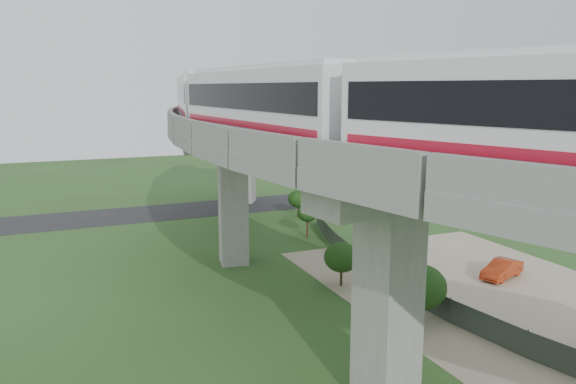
% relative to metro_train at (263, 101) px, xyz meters
% --- Properties ---
extents(ground, '(160.00, 160.00, 0.00)m').
position_rel_metro_train_xyz_m(ground, '(-0.40, -2.60, -12.31)').
color(ground, '#2C4B1E').
rests_on(ground, ground).
extents(dirt_lot, '(18.00, 26.00, 0.04)m').
position_rel_metro_train_xyz_m(dirt_lot, '(13.60, -4.60, -12.29)').
color(dirt_lot, gray).
rests_on(dirt_lot, ground).
extents(asphalt_road, '(60.00, 8.00, 0.03)m').
position_rel_metro_train_xyz_m(asphalt_road, '(-0.40, 27.40, -12.29)').
color(asphalt_road, '#232326').
rests_on(asphalt_road, ground).
extents(viaduct, '(19.58, 73.98, 11.40)m').
position_rel_metro_train_xyz_m(viaduct, '(3.44, -2.60, -3.26)').
color(viaduct, '#99968E').
rests_on(viaduct, ground).
extents(metro_train, '(11.83, 61.27, 3.64)m').
position_rel_metro_train_xyz_m(metro_train, '(0.00, 0.00, 0.00)').
color(metro_train, silver).
rests_on(metro_train, ground).
extents(fence, '(3.87, 38.73, 1.50)m').
position_rel_metro_train_xyz_m(fence, '(9.35, -2.60, -11.56)').
color(fence, '#2D382D').
rests_on(fence, ground).
extents(tree_0, '(2.10, 2.10, 2.77)m').
position_rel_metro_train_xyz_m(tree_0, '(11.21, 19.86, -10.44)').
color(tree_0, '#382314').
rests_on(tree_0, ground).
extents(tree_1, '(1.81, 1.81, 3.00)m').
position_rel_metro_train_xyz_m(tree_1, '(8.65, 12.15, -10.09)').
color(tree_1, '#382314').
rests_on(tree_1, ground).
extents(tree_2, '(2.35, 2.35, 3.01)m').
position_rel_metro_train_xyz_m(tree_2, '(5.53, 0.12, -10.30)').
color(tree_2, '#382314').
rests_on(tree_2, ground).
extents(tree_3, '(3.00, 3.00, 3.38)m').
position_rel_metro_train_xyz_m(tree_3, '(6.74, -6.80, -10.20)').
color(tree_3, '#382314').
rests_on(tree_3, ground).
extents(car_red, '(4.11, 2.60, 1.28)m').
position_rel_metro_train_xyz_m(car_red, '(16.55, -2.90, -11.63)').
color(car_red, '#9A2A0E').
rests_on(car_red, dirt_lot).
extents(car_dark, '(3.80, 2.62, 1.02)m').
position_rel_metro_train_xyz_m(car_dark, '(14.48, 6.33, -11.76)').
color(car_dark, black).
rests_on(car_dark, dirt_lot).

